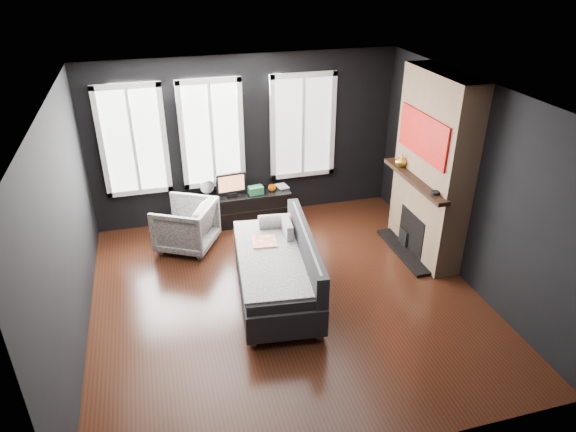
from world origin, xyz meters
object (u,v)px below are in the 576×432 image
object	(u,v)px
sofa	(275,266)
monitor	(231,183)
armchair	(186,223)
book	(277,181)
mantel_vase	(402,161)
media_console	(245,207)
mug	(272,187)

from	to	relation	value
sofa	monitor	world-z (taller)	monitor
armchair	book	xyz separation A→B (m)	(1.60, 0.65, 0.23)
mantel_vase	armchair	bearing A→B (deg)	169.27
armchair	mantel_vase	distance (m)	3.37
armchair	book	size ratio (longest dim) A/B	3.42
monitor	book	bearing A→B (deg)	1.77
sofa	media_console	size ratio (longest dim) A/B	1.40
monitor	sofa	bearing A→B (deg)	-89.58
sofa	book	distance (m)	2.29
armchair	mug	bearing A→B (deg)	139.26
mug	armchair	bearing A→B (deg)	-159.37
media_console	monitor	bearing A→B (deg)	-173.19
armchair	monitor	size ratio (longest dim) A/B	1.67
monitor	mantel_vase	size ratio (longest dim) A/B	2.57
armchair	mug	xyz separation A→B (m)	(1.49, 0.56, 0.17)
media_console	book	distance (m)	0.69
sofa	mug	size ratio (longest dim) A/B	16.74
monitor	mug	size ratio (longest dim) A/B	3.93
monitor	mantel_vase	xyz separation A→B (m)	(2.38, -1.16, 0.58)
armchair	media_console	xyz separation A→B (m)	(1.03, 0.59, -0.15)
sofa	mantel_vase	size ratio (longest dim) A/B	10.95
monitor	mantel_vase	world-z (taller)	mantel_vase
media_console	mantel_vase	world-z (taller)	mantel_vase
book	mantel_vase	bearing A→B (deg)	-38.40
sofa	book	bearing A→B (deg)	81.44
monitor	book	distance (m)	0.80
media_console	mantel_vase	size ratio (longest dim) A/B	7.84
mug	mantel_vase	size ratio (longest dim) A/B	0.65
armchair	monitor	xyz separation A→B (m)	(0.81, 0.56, 0.33)
sofa	monitor	distance (m)	2.14
media_console	mantel_vase	bearing A→B (deg)	-29.16
sofa	media_console	bearing A→B (deg)	96.02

